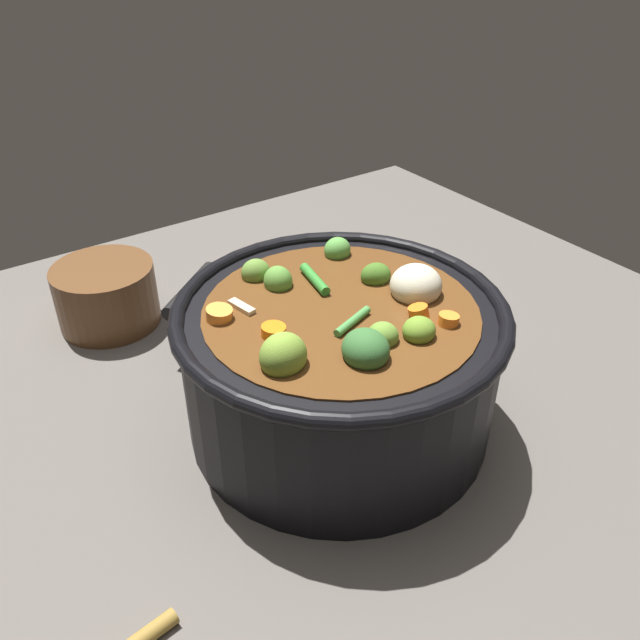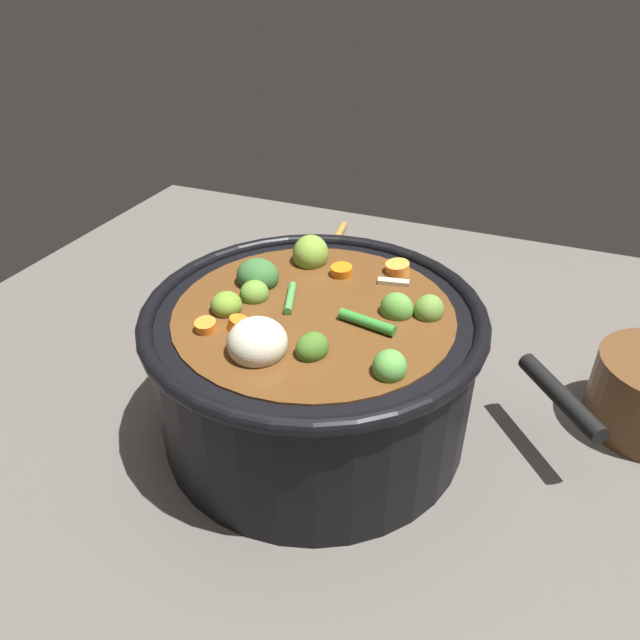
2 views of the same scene
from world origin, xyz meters
name	(u,v)px [view 1 (image 1 of 2)]	position (x,y,z in m)	size (l,w,h in m)	color
ground_plane	(338,421)	(0.00, 0.00, 0.00)	(1.10, 1.10, 0.00)	#514C47
cooking_pot	(340,363)	(0.00, 0.00, 0.08)	(0.32, 0.32, 0.17)	black
small_saucepan	(109,295)	(0.13, -0.32, 0.04)	(0.19, 0.20, 0.08)	brown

